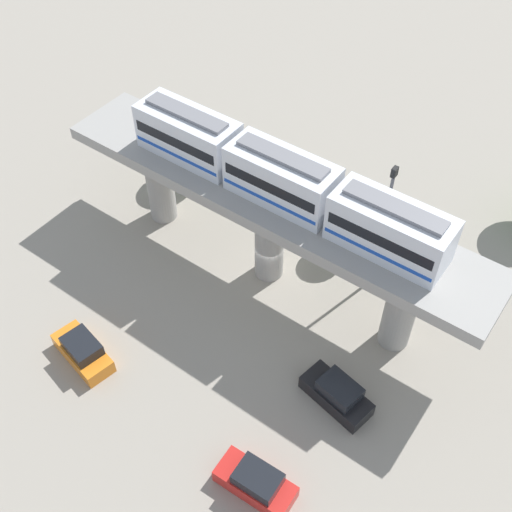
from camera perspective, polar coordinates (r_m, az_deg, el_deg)
The scene contains 9 objects.
ground_plane at distance 42.93m, azimuth 1.15°, elevation -1.40°, with size 120.00×120.00×0.00m, color gray.
viaduct at distance 38.98m, azimuth 1.27°, elevation 3.83°, with size 5.20×28.85×7.13m.
train at distance 36.49m, azimuth 2.32°, elevation 6.99°, with size 2.64×20.50×3.24m.
parked_car_black at distance 36.91m, azimuth 7.30°, elevation -12.20°, with size 2.55×4.46×1.76m.
parked_car_orange at distance 39.52m, azimuth -15.31°, elevation -8.25°, with size 2.60×4.48×1.76m.
parked_car_red at distance 34.37m, azimuth 0.00°, elevation -19.68°, with size 2.01×4.28×1.76m.
tree_mid_lot at distance 47.90m, azimuth -5.49°, elevation 11.12°, with size 3.61×3.61×5.86m.
tree_far_corner at distance 42.54m, azimuth 8.59°, elevation 3.87°, with size 2.68×2.68×4.71m.
signal_post at distance 39.21m, azimuth 11.41°, elevation 2.90°, with size 0.44×0.28×9.73m.
Camera 1 is at (23.19, 15.77, 32.50)m, focal length 44.51 mm.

